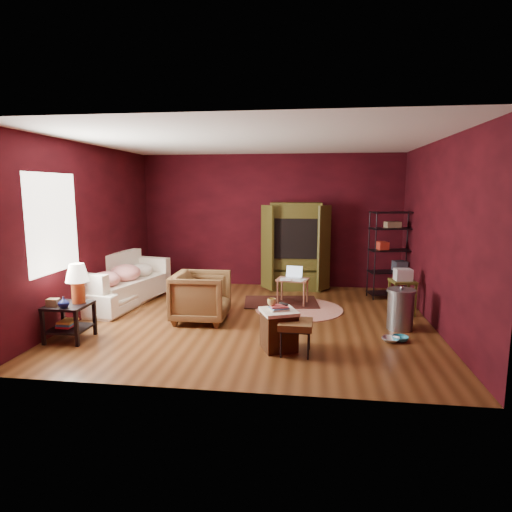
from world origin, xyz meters
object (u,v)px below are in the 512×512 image
Objects in this scene: side_table at (73,294)px; wire_shelving at (392,251)px; armchair at (201,294)px; sofa at (122,283)px; tv_armoire at (296,245)px; hamper at (279,329)px; laptop_desk at (293,281)px.

wire_shelving is (4.77, 2.95, 0.27)m from side_table.
sofa is at bearing 64.16° from armchair.
tv_armoire reaches higher than armchair.
sofa is 1.12× the size of tv_armoire.
side_table reaches higher than hamper.
wire_shelving reaches higher than side_table.
laptop_desk is at bearing 88.00° from hamper.
hamper is at bearing -93.38° from tv_armoire.
wire_shelving is at bearing -71.31° from sofa.
side_table is 0.59× the size of tv_armoire.
armchair is at bearing 33.90° from side_table.
laptop_desk is 0.38× the size of tv_armoire.
sofa is at bearing -162.60° from laptop_desk.
sofa is at bearing -154.36° from tv_armoire.
wire_shelving is (3.23, 1.91, 0.48)m from armchair.
armchair is 0.81× the size of side_table.
tv_armoire reaches higher than side_table.
sofa is 3.50m from hamper.
hamper is at bearing -137.23° from wire_shelving.
armchair is 1.26× the size of laptop_desk.
tv_armoire is 1.91m from wire_shelving.
hamper is 3.50m from tv_armoire.
hamper is at bearing -115.89° from sofa.
sofa is 2.34× the size of armchair.
tv_armoire reaches higher than hamper.
tv_armoire is at bearing 88.79° from hamper.
tv_armoire is (1.39, 2.38, 0.51)m from armchair.
tv_armoire reaches higher than wire_shelving.
sofa is 3.30× the size of hamper.
laptop_desk is at bearing 36.94° from side_table.
side_table is at bearing -170.12° from sofa.
side_table is 5.61m from wire_shelving.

